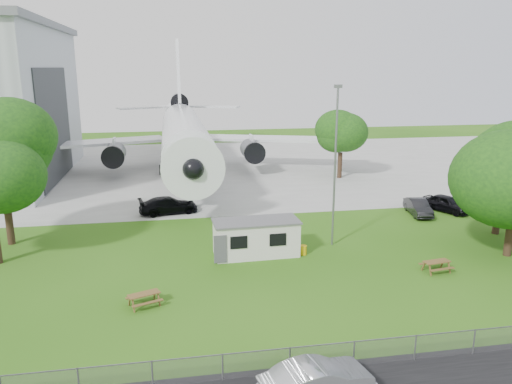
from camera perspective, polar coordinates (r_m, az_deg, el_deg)
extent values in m
plane|color=#43791E|center=(31.81, -2.06, -10.69)|extent=(160.00, 160.00, 0.00)
cube|color=#B7B7B2|center=(68.05, -6.50, 2.71)|extent=(120.00, 46.00, 0.03)
cube|color=#2D3033|center=(63.33, -21.97, 7.11)|extent=(0.16, 16.00, 12.96)
cylinder|color=white|center=(63.19, -8.22, 6.45)|extent=(5.40, 34.00, 5.40)
cone|color=white|center=(44.43, -7.37, 3.29)|extent=(5.40, 5.50, 5.40)
cone|color=white|center=(83.97, -8.74, 8.84)|extent=(4.86, 9.00, 4.86)
cube|color=white|center=(67.34, -19.01, 5.27)|extent=(21.36, 10.77, 0.36)
cube|color=white|center=(68.03, 2.36, 6.10)|extent=(21.36, 10.77, 0.36)
cube|color=white|center=(83.66, -8.89, 12.73)|extent=(0.46, 9.96, 12.17)
cylinder|color=#515459|center=(63.32, -15.86, 4.16)|extent=(2.50, 4.20, 2.50)
cylinder|color=#515459|center=(63.83, -0.47, 4.77)|extent=(2.50, 4.20, 2.50)
cylinder|color=#515459|center=(82.82, -8.78, 10.16)|extent=(2.60, 4.50, 2.60)
cylinder|color=black|center=(48.70, -7.43, -0.46)|extent=(0.36, 0.36, 2.40)
cylinder|color=black|center=(64.78, -10.61, 3.05)|extent=(0.44, 0.44, 2.40)
cylinder|color=black|center=(64.94, -5.66, 3.25)|extent=(0.44, 0.44, 2.40)
cube|color=silver|center=(36.35, 0.01, -5.32)|extent=(6.09, 2.71, 2.50)
cube|color=#59595B|center=(35.94, 0.01, -3.35)|extent=(6.29, 2.92, 0.12)
cylinder|color=gold|center=(36.82, 5.42, -6.62)|extent=(0.50, 0.50, 0.70)
cube|color=gray|center=(23.63, 1.34, -20.25)|extent=(58.00, 0.04, 1.30)
cylinder|color=slate|center=(37.58, 9.01, 2.66)|extent=(0.16, 0.16, 12.00)
cylinder|color=#382619|center=(42.66, -26.44, -2.47)|extent=(0.56, 0.56, 4.52)
cylinder|color=#382619|center=(40.46, 26.98, -4.34)|extent=(0.56, 0.56, 3.22)
cylinder|color=#382619|center=(45.28, 25.90, -2.20)|extent=(0.56, 0.56, 3.48)
sphere|color=#2B6C15|center=(44.39, 26.48, 3.08)|extent=(7.64, 7.64, 7.64)
cylinder|color=#382619|center=(62.35, 9.55, 3.02)|extent=(0.56, 0.56, 3.16)
sphere|color=#2B6C15|center=(61.74, 9.70, 6.54)|extent=(5.93, 5.93, 5.93)
imported|color=#A9ABB0|center=(22.03, 6.98, -20.69)|extent=(5.08, 2.66, 1.59)
imported|color=black|center=(50.52, 20.97, -1.25)|extent=(3.78, 4.94, 1.57)
imported|color=black|center=(48.54, 18.04, -1.67)|extent=(2.23, 4.61, 1.46)
imported|color=black|center=(47.27, -9.98, -1.52)|extent=(5.71, 3.11, 1.57)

